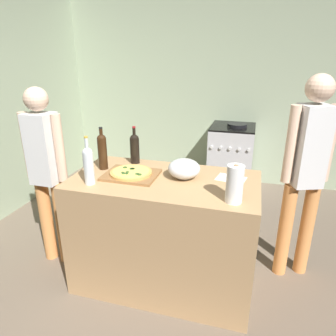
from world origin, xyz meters
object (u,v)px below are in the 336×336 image
Objects in this scene: person_in_red at (306,169)px; person_in_stripes at (46,169)px; wine_bottle_green at (102,150)px; pizza at (131,172)px; wine_bottle_clear at (135,147)px; paper_towel_roll at (235,184)px; stove at (231,158)px; mixing_bowl at (184,169)px; wine_bottle_amber at (88,164)px.

person_in_stripes is at bearing -169.21° from person_in_red.
pizza is at bearing -17.68° from wine_bottle_green.
pizza is 0.31m from wine_bottle_green.
pizza is 0.77m from person_in_stripes.
person_in_stripes is (-0.69, -0.26, -0.17)m from wine_bottle_clear.
paper_towel_roll is 2.33m from stove.
person_in_red is at bearing 5.34° from wine_bottle_clear.
paper_towel_roll is at bearing -30.50° from wine_bottle_clear.
person_in_stripes reaches higher than mixing_bowl.
wine_bottle_green is 0.54m from person_in_stripes.
pizza is 0.93× the size of wine_bottle_green.
person_in_stripes is 2.10m from person_in_red.
paper_towel_roll is 1.01m from wine_bottle_amber.
paper_towel_roll is 0.26× the size of stove.
pizza is 0.34× the size of stove.
paper_towel_roll is at bearing -85.51° from stove.
paper_towel_roll is 0.78× the size of wine_bottle_clear.
person_in_red reaches higher than stove.
wine_bottle_clear is at bearing 45.86° from wine_bottle_green.
person_in_stripes is at bearing 171.08° from paper_towel_roll.
person_in_red is (0.68, -1.61, 0.51)m from stove.
wine_bottle_amber is 0.62m from person_in_stripes.
wine_bottle_clear is at bearing 20.91° from person_in_stripes.
person_in_red is at bearing -67.15° from stove.
wine_bottle_clear is 0.76m from person_in_stripes.
wine_bottle_green is 0.22× the size of person_in_stripes.
pizza is 0.82m from paper_towel_roll.
person_in_stripes reaches higher than stove.
person_in_red is at bearing 22.50° from wine_bottle_amber.
pizza is 0.32m from wine_bottle_clear.
person_in_red reaches higher than pizza.
person_in_red reaches higher than mixing_bowl.
stove is (0.69, 1.74, -0.61)m from wine_bottle_clear.
wine_bottle_green is (-1.06, 0.31, 0.04)m from paper_towel_roll.
wine_bottle_amber is at bearing 179.51° from paper_towel_roll.
person_in_stripes is (-1.17, -0.05, -0.11)m from mixing_bowl.
pizza is at bearing -162.10° from person_in_red.
mixing_bowl reaches higher than pizza.
stove is at bearing 83.80° from mixing_bowl.
paper_towel_roll is at bearing -128.28° from person_in_red.
wine_bottle_amber is 0.52m from wine_bottle_clear.
pizza is 0.40m from mixing_bowl.
person_in_red is (1.51, 0.63, -0.11)m from wine_bottle_amber.
wine_bottle_green is at bearing -134.14° from wine_bottle_clear.
paper_towel_roll is at bearing -0.49° from wine_bottle_amber.
wine_bottle_green is 0.36× the size of stove.
pizza is 0.33m from wine_bottle_amber.
wine_bottle_green is at bearing -114.47° from stove.
wine_bottle_amber reaches higher than paper_towel_roll.
paper_towel_roll is 0.15× the size of person_in_red.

